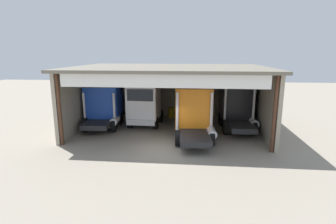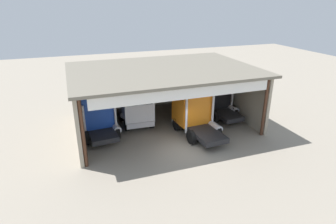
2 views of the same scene
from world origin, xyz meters
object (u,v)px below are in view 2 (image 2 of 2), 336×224
object	(u,v)px
truck_white_center_left_bay	(136,104)
truck_black_center_right_bay	(216,95)
truck_blue_yard_outside	(97,113)
tool_cart	(135,109)
oil_drum	(148,105)
truck_orange_center_bay	(194,110)

from	to	relation	value
truck_white_center_left_bay	truck_black_center_right_bay	distance (m)	7.24
truck_blue_yard_outside	tool_cart	bearing A→B (deg)	36.75
truck_blue_yard_outside	truck_white_center_left_bay	distance (m)	3.22
tool_cart	truck_black_center_right_bay	bearing A→B (deg)	-21.09
truck_white_center_left_bay	tool_cart	size ratio (longest dim) A/B	4.57
tool_cart	oil_drum	bearing A→B (deg)	25.79
truck_orange_center_bay	truck_black_center_right_bay	distance (m)	4.20
truck_black_center_right_bay	oil_drum	xyz separation A→B (m)	(-5.36, 3.32, -1.46)
truck_white_center_left_bay	oil_drum	size ratio (longest dim) A/B	5.19
truck_black_center_right_bay	oil_drum	size ratio (longest dim) A/B	5.74
truck_orange_center_bay	truck_black_center_right_bay	world-z (taller)	truck_black_center_right_bay
truck_blue_yard_outside	truck_white_center_left_bay	size ratio (longest dim) A/B	1.04
truck_orange_center_bay	tool_cart	distance (m)	6.45
truck_blue_yard_outside	truck_white_center_left_bay	xyz separation A→B (m)	(3.19, 0.45, 0.17)
truck_white_center_left_bay	truck_black_center_right_bay	world-z (taller)	truck_white_center_left_bay
truck_white_center_left_bay	truck_black_center_right_bay	xyz separation A→B (m)	(7.24, 0.04, -0.05)
truck_white_center_left_bay	truck_orange_center_bay	world-z (taller)	truck_white_center_left_bay
truck_orange_center_bay	oil_drum	world-z (taller)	truck_orange_center_bay
truck_orange_center_bay	truck_white_center_left_bay	bearing A→B (deg)	143.38
truck_white_center_left_bay	tool_cart	distance (m)	3.06
truck_white_center_left_bay	truck_orange_center_bay	bearing A→B (deg)	149.69
truck_blue_yard_outside	truck_orange_center_bay	bearing A→B (deg)	-20.53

